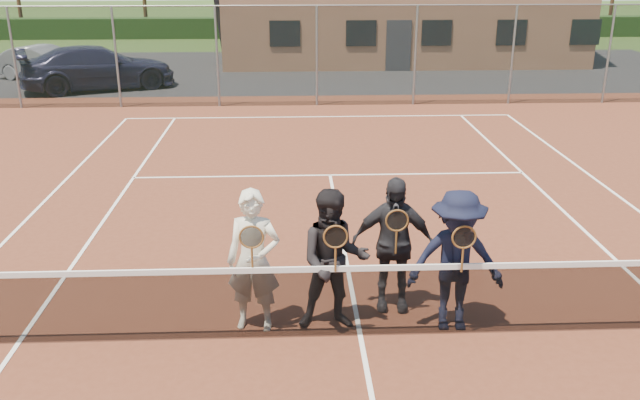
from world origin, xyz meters
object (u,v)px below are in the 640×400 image
object	(u,v)px
car_b	(45,63)
car_c	(98,68)
player_a	(254,261)
tennis_net	(361,298)
player_c	(393,244)
player_d	(456,261)
player_b	(334,261)

from	to	relation	value
car_b	car_c	world-z (taller)	car_c
car_c	player_a	bearing A→B (deg)	178.59
car_b	tennis_net	world-z (taller)	car_b
tennis_net	player_c	distance (m)	0.94
car_c	player_a	world-z (taller)	player_a
car_b	player_c	bearing A→B (deg)	-126.70
tennis_net	player_d	world-z (taller)	player_d
player_c	tennis_net	bearing A→B (deg)	-123.25
tennis_net	player_c	world-z (taller)	player_c
player_a	player_c	xyz separation A→B (m)	(1.75, 0.44, -0.00)
tennis_net	player_b	xyz separation A→B (m)	(-0.31, 0.25, 0.38)
player_b	player_d	size ratio (longest dim) A/B	1.00
player_a	player_d	bearing A→B (deg)	-2.59
player_a	player_c	world-z (taller)	same
player_b	player_d	distance (m)	1.48
car_b	player_d	size ratio (longest dim) A/B	2.08
tennis_net	player_a	distance (m)	1.37
tennis_net	player_a	xyz separation A→B (m)	(-1.28, 0.28, 0.38)
car_c	player_a	distance (m)	17.42
car_b	player_d	xyz separation A→B (m)	(11.10, -18.43, 0.30)
car_c	car_b	bearing A→B (deg)	28.97
car_c	player_b	bearing A→B (deg)	-178.53
car_b	car_c	distance (m)	3.22
car_b	player_c	size ratio (longest dim) A/B	2.08
player_b	tennis_net	bearing A→B (deg)	-38.02
tennis_net	player_d	xyz separation A→B (m)	(1.16, 0.17, 0.38)
car_b	player_c	distance (m)	20.69
player_b	car_b	bearing A→B (deg)	117.66
car_b	car_c	xyz separation A→B (m)	(2.50, -2.02, 0.13)
player_a	tennis_net	bearing A→B (deg)	-12.20
car_b	player_a	xyz separation A→B (m)	(8.65, -18.32, 0.30)
car_b	player_b	xyz separation A→B (m)	(9.62, -18.35, 0.30)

